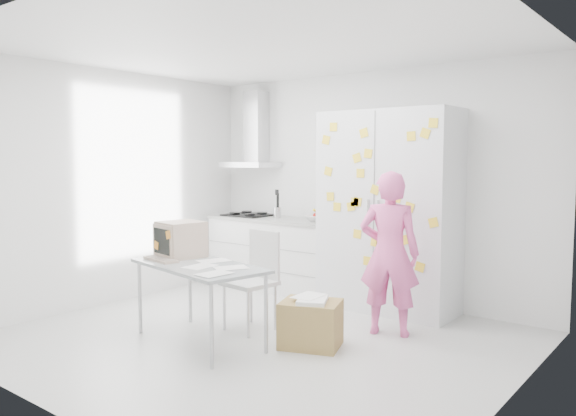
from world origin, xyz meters
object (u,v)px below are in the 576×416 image
Objects in this scene: chair at (256,274)px; cardboard_box at (311,323)px; person at (389,253)px; desk at (187,250)px.

cardboard_box is at bearing -1.63° from chair.
person is 1.08× the size of desk.
desk reaches higher than cardboard_box.
desk reaches higher than chair.
chair is at bearing 171.82° from cardboard_box.
cardboard_box is (0.75, -0.11, -0.33)m from chair.
person is 1.32m from chair.
person reaches higher than chair.
person reaches higher than cardboard_box.
chair is at bearing 10.36° from person.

